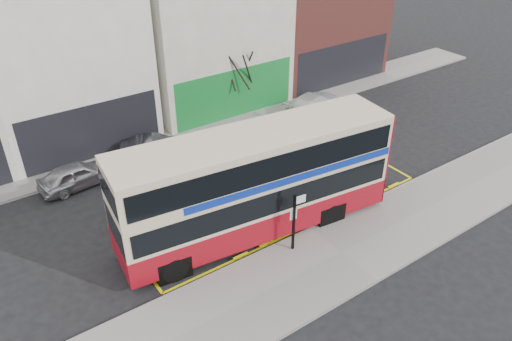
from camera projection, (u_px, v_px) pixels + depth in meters
ground at (305, 226)px, 22.17m from camera, size 120.00×120.00×0.00m
pavement at (341, 253)px, 20.53m from camera, size 40.00×4.00×0.15m
kerb at (311, 229)px, 21.87m from camera, size 40.00×0.15×0.15m
far_pavement at (187, 131)px, 29.79m from camera, size 50.00×3.00×0.15m
road_markings at (283, 209)px, 23.28m from camera, size 14.00×3.40×0.01m
terrace_left at (56, 45)px, 27.12m from camera, size 8.00×8.01×11.80m
terrace_green_shop at (201, 23)px, 31.63m from camera, size 9.00×8.01×11.30m
terrace_right at (309, 10)px, 36.27m from camera, size 9.00×8.01×10.30m
double_decker_bus at (257, 182)px, 20.67m from camera, size 12.13×4.07×4.75m
bus_stop_post at (295, 216)px, 19.85m from camera, size 0.66×0.17×2.68m
car_silver at (77, 175)px, 24.62m from camera, size 3.93×1.93×1.29m
car_grey at (155, 147)px, 27.03m from camera, size 3.98×2.49×1.24m
car_white at (313, 103)px, 31.81m from camera, size 4.89×3.07×1.32m
street_tree_right at (238, 59)px, 29.97m from camera, size 2.50×2.50×5.40m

